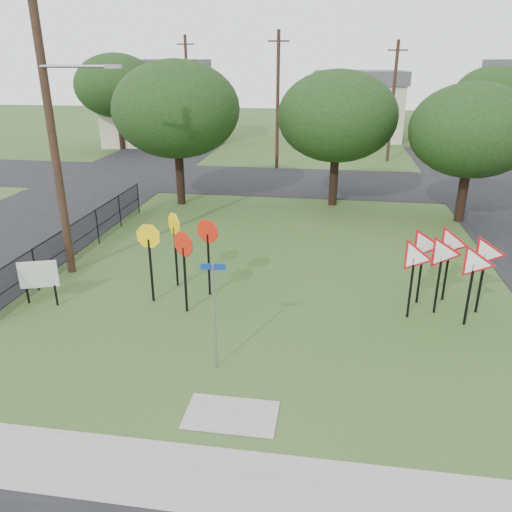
{
  "coord_description": "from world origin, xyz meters",
  "views": [
    {
      "loc": [
        1.86,
        -11.01,
        7.2
      ],
      "look_at": [
        -0.28,
        3.0,
        1.6
      ],
      "focal_mm": 35.0,
      "sensor_mm": 36.0,
      "label": 1
    }
  ],
  "objects": [
    {
      "name": "fence_run",
      "position": [
        -7.6,
        6.25,
        0.78
      ],
      "size": [
        0.05,
        11.55,
        1.5
      ],
      "color": "black",
      "rests_on": "ground"
    },
    {
      "name": "stop_sign_cluster",
      "position": [
        -2.71,
        3.02,
        1.91
      ],
      "size": [
        2.45,
        2.29,
        2.59
      ],
      "color": "black",
      "rests_on": "ground"
    },
    {
      "name": "street_far",
      "position": [
        0.0,
        20.0,
        0.01
      ],
      "size": [
        60.0,
        8.0,
        0.02
      ],
      "primitive_type": "cube",
      "color": "black",
      "rests_on": "ground"
    },
    {
      "name": "tree_near_mid",
      "position": [
        2.0,
        15.0,
        4.54
      ],
      "size": [
        6.0,
        6.0,
        6.8
      ],
      "color": "black",
      "rests_on": "ground"
    },
    {
      "name": "far_pole_a",
      "position": [
        -2.0,
        24.0,
        4.6
      ],
      "size": [
        1.4,
        0.24,
        9.0
      ],
      "color": "#39261A",
      "rests_on": "ground"
    },
    {
      "name": "yield_sign_cluster",
      "position": [
        5.39,
        3.3,
        1.83
      ],
      "size": [
        3.13,
        2.1,
        2.5
      ],
      "color": "black",
      "rests_on": "ground"
    },
    {
      "name": "tree_far_left",
      "position": [
        -16.0,
        30.0,
        5.17
      ],
      "size": [
        6.8,
        6.8,
        7.73
      ],
      "color": "black",
      "rests_on": "ground"
    },
    {
      "name": "utility_pole_main",
      "position": [
        -7.24,
        4.5,
        5.21
      ],
      "size": [
        3.55,
        0.33,
        10.0
      ],
      "color": "#39261A",
      "rests_on": "ground"
    },
    {
      "name": "info_board",
      "position": [
        -6.92,
        1.9,
        0.97
      ],
      "size": [
        1.11,
        0.41,
        1.45
      ],
      "color": "black",
      "rests_on": "ground"
    },
    {
      "name": "far_pole_c",
      "position": [
        -10.0,
        30.0,
        4.6
      ],
      "size": [
        1.4,
        0.24,
        9.0
      ],
      "color": "#39261A",
      "rests_on": "ground"
    },
    {
      "name": "tree_near_right",
      "position": [
        8.0,
        13.0,
        4.22
      ],
      "size": [
        5.6,
        5.6,
        6.33
      ],
      "color": "black",
      "rests_on": "ground"
    },
    {
      "name": "far_pole_b",
      "position": [
        6.0,
        28.0,
        4.35
      ],
      "size": [
        1.4,
        0.24,
        8.5
      ],
      "color": "#39261A",
      "rests_on": "ground"
    },
    {
      "name": "ground",
      "position": [
        0.0,
        0.0,
        0.0
      ],
      "size": [
        140.0,
        140.0,
        0.0
      ],
      "primitive_type": "plane",
      "color": "#2C4B1C"
    },
    {
      "name": "street_left",
      "position": [
        -12.0,
        10.0,
        0.01
      ],
      "size": [
        8.0,
        50.0,
        0.02
      ],
      "primitive_type": "cube",
      "color": "black",
      "rests_on": "ground"
    },
    {
      "name": "street_name_sign",
      "position": [
        -0.72,
        -0.67,
        1.63
      ],
      "size": [
        0.58,
        0.06,
        2.82
      ],
      "color": "gray",
      "rests_on": "ground"
    },
    {
      "name": "house_mid",
      "position": [
        4.0,
        40.0,
        3.15
      ],
      "size": [
        8.4,
        8.4,
        6.2
      ],
      "color": "beige",
      "rests_on": "ground"
    },
    {
      "name": "house_left",
      "position": [
        -14.0,
        34.0,
        3.65
      ],
      "size": [
        10.58,
        8.88,
        7.2
      ],
      "color": "beige",
      "rests_on": "ground"
    },
    {
      "name": "tree_near_left",
      "position": [
        -6.0,
        14.0,
        4.86
      ],
      "size": [
        6.4,
        6.4,
        7.27
      ],
      "color": "black",
      "rests_on": "ground"
    },
    {
      "name": "tree_far_right",
      "position": [
        14.0,
        32.0,
        4.54
      ],
      "size": [
        6.0,
        6.0,
        6.8
      ],
      "color": "black",
      "rests_on": "ground"
    },
    {
      "name": "sidewalk",
      "position": [
        0.0,
        -4.2,
        0.01
      ],
      "size": [
        30.0,
        1.6,
        0.02
      ],
      "primitive_type": "cube",
      "color": "gray",
      "rests_on": "ground"
    },
    {
      "name": "curb_pad",
      "position": [
        0.0,
        -2.4,
        0.01
      ],
      "size": [
        2.0,
        1.2,
        0.02
      ],
      "primitive_type": "cube",
      "color": "gray",
      "rests_on": "ground"
    }
  ]
}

